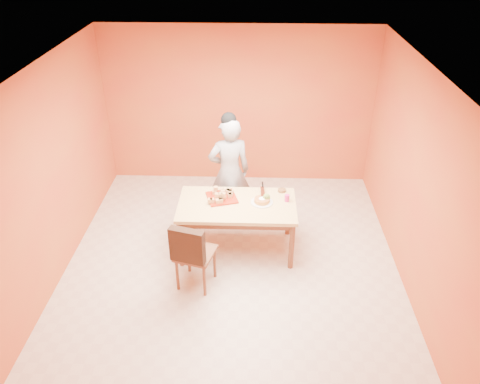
{
  "coord_description": "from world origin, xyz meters",
  "views": [
    {
      "loc": [
        0.29,
        -4.95,
        4.17
      ],
      "look_at": [
        0.1,
        0.3,
        1.01
      ],
      "focal_mm": 35.0,
      "sensor_mm": 36.0,
      "label": 1
    }
  ],
  "objects_px": {
    "checker_tin": "(282,190)",
    "person": "(229,172)",
    "pastry_platter": "(222,198)",
    "sponge_cake": "(262,200)",
    "red_dinner_plate": "(215,195)",
    "egg_ornament": "(267,198)",
    "magenta_glass": "(287,198)",
    "dining_chair": "(195,252)",
    "dining_table": "(237,210)"
  },
  "relations": [
    {
      "from": "magenta_glass",
      "to": "dining_chair",
      "type": "bearing_deg",
      "value": -143.73
    },
    {
      "from": "person",
      "to": "pastry_platter",
      "type": "distance_m",
      "value": 0.6
    },
    {
      "from": "dining_table",
      "to": "red_dinner_plate",
      "type": "relative_size",
      "value": 7.04
    },
    {
      "from": "dining_table",
      "to": "red_dinner_plate",
      "type": "height_order",
      "value": "red_dinner_plate"
    },
    {
      "from": "sponge_cake",
      "to": "red_dinner_plate",
      "type": "bearing_deg",
      "value": 166.13
    },
    {
      "from": "dining_table",
      "to": "checker_tin",
      "type": "height_order",
      "value": "checker_tin"
    },
    {
      "from": "egg_ornament",
      "to": "magenta_glass",
      "type": "relative_size",
      "value": 1.37
    },
    {
      "from": "person",
      "to": "red_dinner_plate",
      "type": "xyz_separation_m",
      "value": [
        -0.18,
        -0.51,
        -0.09
      ]
    },
    {
      "from": "person",
      "to": "egg_ornament",
      "type": "relative_size",
      "value": 13.17
    },
    {
      "from": "dining_chair",
      "to": "red_dinner_plate",
      "type": "bearing_deg",
      "value": 95.35
    },
    {
      "from": "pastry_platter",
      "to": "red_dinner_plate",
      "type": "bearing_deg",
      "value": 145.89
    },
    {
      "from": "checker_tin",
      "to": "dining_table",
      "type": "bearing_deg",
      "value": -150.58
    },
    {
      "from": "pastry_platter",
      "to": "magenta_glass",
      "type": "relative_size",
      "value": 4.07
    },
    {
      "from": "person",
      "to": "egg_ornament",
      "type": "xyz_separation_m",
      "value": [
        0.54,
        -0.65,
        -0.03
      ]
    },
    {
      "from": "person",
      "to": "checker_tin",
      "type": "bearing_deg",
      "value": 140.64
    },
    {
      "from": "checker_tin",
      "to": "person",
      "type": "bearing_deg",
      "value": 154.14
    },
    {
      "from": "egg_ornament",
      "to": "magenta_glass",
      "type": "xyz_separation_m",
      "value": [
        0.28,
        0.03,
        -0.02
      ]
    },
    {
      "from": "red_dinner_plate",
      "to": "dining_chair",
      "type": "bearing_deg",
      "value": -100.2
    },
    {
      "from": "sponge_cake",
      "to": "pastry_platter",
      "type": "bearing_deg",
      "value": 170.59
    },
    {
      "from": "red_dinner_plate",
      "to": "egg_ornament",
      "type": "height_order",
      "value": "egg_ornament"
    },
    {
      "from": "dining_chair",
      "to": "person",
      "type": "relative_size",
      "value": 0.58
    },
    {
      "from": "dining_chair",
      "to": "pastry_platter",
      "type": "xyz_separation_m",
      "value": [
        0.28,
        0.9,
        0.26
      ]
    },
    {
      "from": "dining_chair",
      "to": "magenta_glass",
      "type": "bearing_deg",
      "value": 51.81
    },
    {
      "from": "red_dinner_plate",
      "to": "person",
      "type": "bearing_deg",
      "value": 71.04
    },
    {
      "from": "dining_chair",
      "to": "checker_tin",
      "type": "relative_size",
      "value": 8.82
    },
    {
      "from": "dining_chair",
      "to": "egg_ornament",
      "type": "distance_m",
      "value": 1.26
    },
    {
      "from": "magenta_glass",
      "to": "checker_tin",
      "type": "xyz_separation_m",
      "value": [
        -0.06,
        0.25,
        -0.03
      ]
    },
    {
      "from": "red_dinner_plate",
      "to": "egg_ornament",
      "type": "distance_m",
      "value": 0.74
    },
    {
      "from": "red_dinner_plate",
      "to": "magenta_glass",
      "type": "bearing_deg",
      "value": -6.22
    },
    {
      "from": "dining_chair",
      "to": "sponge_cake",
      "type": "height_order",
      "value": "dining_chair"
    },
    {
      "from": "dining_table",
      "to": "checker_tin",
      "type": "xyz_separation_m",
      "value": [
        0.62,
        0.35,
        0.11
      ]
    },
    {
      "from": "pastry_platter",
      "to": "magenta_glass",
      "type": "distance_m",
      "value": 0.9
    },
    {
      "from": "magenta_glass",
      "to": "pastry_platter",
      "type": "bearing_deg",
      "value": 177.54
    },
    {
      "from": "sponge_cake",
      "to": "person",
      "type": "bearing_deg",
      "value": 125.36
    },
    {
      "from": "pastry_platter",
      "to": "egg_ornament",
      "type": "bearing_deg",
      "value": -6.23
    },
    {
      "from": "sponge_cake",
      "to": "egg_ornament",
      "type": "relative_size",
      "value": 1.62
    },
    {
      "from": "pastry_platter",
      "to": "checker_tin",
      "type": "xyz_separation_m",
      "value": [
        0.84,
        0.21,
        0.01
      ]
    },
    {
      "from": "dining_chair",
      "to": "checker_tin",
      "type": "bearing_deg",
      "value": 60.55
    },
    {
      "from": "dining_table",
      "to": "checker_tin",
      "type": "bearing_deg",
      "value": 29.42
    },
    {
      "from": "sponge_cake",
      "to": "dining_table",
      "type": "bearing_deg",
      "value": -172.64
    },
    {
      "from": "person",
      "to": "checker_tin",
      "type": "xyz_separation_m",
      "value": [
        0.76,
        -0.37,
        -0.08
      ]
    },
    {
      "from": "dining_table",
      "to": "egg_ornament",
      "type": "bearing_deg",
      "value": 9.63
    },
    {
      "from": "dining_chair",
      "to": "sponge_cake",
      "type": "bearing_deg",
      "value": 59.74
    },
    {
      "from": "magenta_glass",
      "to": "checker_tin",
      "type": "distance_m",
      "value": 0.26
    },
    {
      "from": "dining_chair",
      "to": "pastry_platter",
      "type": "distance_m",
      "value": 0.98
    },
    {
      "from": "egg_ornament",
      "to": "magenta_glass",
      "type": "distance_m",
      "value": 0.28
    },
    {
      "from": "egg_ornament",
      "to": "sponge_cake",
      "type": "bearing_deg",
      "value": -164.44
    },
    {
      "from": "red_dinner_plate",
      "to": "checker_tin",
      "type": "height_order",
      "value": "checker_tin"
    },
    {
      "from": "red_dinner_plate",
      "to": "checker_tin",
      "type": "bearing_deg",
      "value": 8.73
    },
    {
      "from": "egg_ornament",
      "to": "magenta_glass",
      "type": "height_order",
      "value": "egg_ornament"
    }
  ]
}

